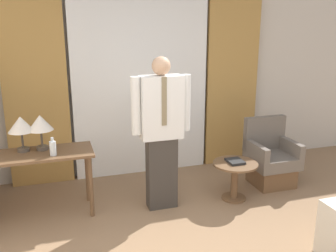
{
  "coord_description": "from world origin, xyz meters",
  "views": [
    {
      "loc": [
        -1.2,
        -2.41,
        2.16
      ],
      "look_at": [
        -0.01,
        1.37,
        1.04
      ],
      "focal_mm": 40.0,
      "sensor_mm": 36.0,
      "label": 1
    }
  ],
  "objects_px": {
    "table_lamp_right": "(40,124)",
    "table_lamp_left": "(21,125)",
    "desk": "(34,163)",
    "book": "(235,161)",
    "person": "(161,129)",
    "armchair": "(271,160)",
    "bottle_near_edge": "(53,148)",
    "side_table": "(235,174)"
  },
  "relations": [
    {
      "from": "table_lamp_right",
      "to": "desk",
      "type": "bearing_deg",
      "value": -134.26
    },
    {
      "from": "desk",
      "to": "book",
      "type": "distance_m",
      "value": 2.36
    },
    {
      "from": "desk",
      "to": "person",
      "type": "bearing_deg",
      "value": -8.57
    },
    {
      "from": "desk",
      "to": "table_lamp_right",
      "type": "xyz_separation_m",
      "value": [
        0.1,
        0.1,
        0.41
      ]
    },
    {
      "from": "table_lamp_left",
      "to": "bottle_near_edge",
      "type": "bearing_deg",
      "value": -36.48
    },
    {
      "from": "bottle_near_edge",
      "to": "armchair",
      "type": "relative_size",
      "value": 0.22
    },
    {
      "from": "desk",
      "to": "armchair",
      "type": "distance_m",
      "value": 3.03
    },
    {
      "from": "bottle_near_edge",
      "to": "book",
      "type": "distance_m",
      "value": 2.15
    },
    {
      "from": "person",
      "to": "armchair",
      "type": "xyz_separation_m",
      "value": [
        1.6,
        0.19,
        -0.64
      ]
    },
    {
      "from": "book",
      "to": "side_table",
      "type": "bearing_deg",
      "value": -97.35
    },
    {
      "from": "table_lamp_right",
      "to": "side_table",
      "type": "bearing_deg",
      "value": -10.34
    },
    {
      "from": "table_lamp_right",
      "to": "armchair",
      "type": "height_order",
      "value": "table_lamp_right"
    },
    {
      "from": "bottle_near_edge",
      "to": "side_table",
      "type": "relative_size",
      "value": 0.36
    },
    {
      "from": "bottle_near_edge",
      "to": "armchair",
      "type": "bearing_deg",
      "value": 2.25
    },
    {
      "from": "side_table",
      "to": "desk",
      "type": "bearing_deg",
      "value": 172.61
    },
    {
      "from": "bottle_near_edge",
      "to": "armchair",
      "type": "distance_m",
      "value": 2.85
    },
    {
      "from": "desk",
      "to": "table_lamp_right",
      "type": "bearing_deg",
      "value": 45.74
    },
    {
      "from": "desk",
      "to": "bottle_near_edge",
      "type": "xyz_separation_m",
      "value": [
        0.21,
        -0.13,
        0.2
      ]
    },
    {
      "from": "armchair",
      "to": "side_table",
      "type": "relative_size",
      "value": 1.63
    },
    {
      "from": "side_table",
      "to": "book",
      "type": "height_order",
      "value": "book"
    },
    {
      "from": "table_lamp_right",
      "to": "side_table",
      "type": "height_order",
      "value": "table_lamp_right"
    },
    {
      "from": "table_lamp_left",
      "to": "person",
      "type": "relative_size",
      "value": 0.22
    },
    {
      "from": "armchair",
      "to": "table_lamp_right",
      "type": "bearing_deg",
      "value": 177.57
    },
    {
      "from": "person",
      "to": "book",
      "type": "relative_size",
      "value": 7.99
    },
    {
      "from": "side_table",
      "to": "table_lamp_left",
      "type": "bearing_deg",
      "value": 170.51
    },
    {
      "from": "table_lamp_right",
      "to": "table_lamp_left",
      "type": "bearing_deg",
      "value": 180.0
    },
    {
      "from": "bottle_near_edge",
      "to": "person",
      "type": "relative_size",
      "value": 0.11
    },
    {
      "from": "table_lamp_left",
      "to": "person",
      "type": "distance_m",
      "value": 1.55
    },
    {
      "from": "bottle_near_edge",
      "to": "person",
      "type": "bearing_deg",
      "value": -3.98
    },
    {
      "from": "desk",
      "to": "book",
      "type": "relative_size",
      "value": 5.77
    },
    {
      "from": "table_lamp_right",
      "to": "armchair",
      "type": "xyz_separation_m",
      "value": [
        2.91,
        -0.12,
        -0.72
      ]
    },
    {
      "from": "side_table",
      "to": "table_lamp_right",
      "type": "bearing_deg",
      "value": 169.66
    },
    {
      "from": "bottle_near_edge",
      "to": "side_table",
      "type": "xyz_separation_m",
      "value": [
        2.12,
        -0.17,
        -0.51
      ]
    },
    {
      "from": "desk",
      "to": "table_lamp_left",
      "type": "relative_size",
      "value": 3.22
    },
    {
      "from": "table_lamp_right",
      "to": "bottle_near_edge",
      "type": "bearing_deg",
      "value": -64.19
    },
    {
      "from": "table_lamp_left",
      "to": "side_table",
      "type": "xyz_separation_m",
      "value": [
        2.43,
        -0.41,
        -0.72
      ]
    },
    {
      "from": "armchair",
      "to": "book",
      "type": "bearing_deg",
      "value": -158.44
    },
    {
      "from": "person",
      "to": "side_table",
      "type": "relative_size",
      "value": 3.24
    },
    {
      "from": "person",
      "to": "book",
      "type": "xyz_separation_m",
      "value": [
        0.92,
        -0.08,
        -0.47
      ]
    },
    {
      "from": "person",
      "to": "armchair",
      "type": "bearing_deg",
      "value": 6.89
    },
    {
      "from": "table_lamp_left",
      "to": "table_lamp_right",
      "type": "relative_size",
      "value": 1.0
    },
    {
      "from": "armchair",
      "to": "book",
      "type": "xyz_separation_m",
      "value": [
        -0.68,
        -0.27,
        0.16
      ]
    }
  ]
}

